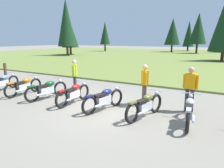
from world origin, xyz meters
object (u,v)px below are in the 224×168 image
object	(u,v)px
motorcycle_navy	(104,99)
motorcycle_silver	(189,111)
motorcycle_orange	(24,86)
motorcycle_british_green	(47,89)
motorcycle_red	(74,93)
motorcycle_olive	(145,105)
rider_checking_bike	(145,83)
rider_near_row_end	(190,87)
motorcycle_sky_blue	(2,82)
trail_marker_post	(6,73)
rider_in_hivis_vest	(75,74)

from	to	relation	value
motorcycle_navy	motorcycle_silver	distance (m)	3.03
motorcycle_orange	motorcycle_silver	size ratio (longest dim) A/B	1.00
motorcycle_british_green	motorcycle_red	xyz separation A→B (m)	(1.48, 0.04, 0.00)
motorcycle_orange	motorcycle_olive	size ratio (longest dim) A/B	1.02
motorcycle_orange	motorcycle_navy	xyz separation A→B (m)	(4.53, -0.03, 0.00)
motorcycle_navy	rider_checking_bike	size ratio (longest dim) A/B	1.23
motorcycle_navy	motorcycle_olive	size ratio (longest dim) A/B	1.00
motorcycle_silver	rider_near_row_end	xyz separation A→B (m)	(-0.20, 1.18, 0.51)
motorcycle_orange	motorcycle_british_green	world-z (taller)	same
motorcycle_sky_blue	motorcycle_olive	bearing A→B (deg)	-0.02
motorcycle_olive	motorcycle_silver	xyz separation A→B (m)	(1.40, 0.15, 0.00)
motorcycle_sky_blue	rider_checking_bike	distance (m)	7.47
motorcycle_british_green	rider_near_row_end	size ratio (longest dim) A/B	1.24
motorcycle_red	trail_marker_post	distance (m)	6.60
motorcycle_olive	trail_marker_post	bearing A→B (deg)	171.74
motorcycle_sky_blue	motorcycle_olive	world-z (taller)	same
rider_in_hivis_vest	trail_marker_post	xyz separation A→B (m)	(-5.41, -0.05, -0.35)
motorcycle_red	motorcycle_olive	size ratio (longest dim) A/B	1.02
rider_in_hivis_vest	rider_near_row_end	world-z (taller)	same
motorcycle_sky_blue	motorcycle_red	world-z (taller)	same
motorcycle_sky_blue	motorcycle_british_green	size ratio (longest dim) A/B	1.01
motorcycle_navy	motorcycle_silver	world-z (taller)	same
motorcycle_orange	motorcycle_red	distance (m)	3.00
motorcycle_olive	rider_near_row_end	size ratio (longest dim) A/B	1.23
motorcycle_silver	rider_in_hivis_vest	bearing A→B (deg)	167.03
motorcycle_british_green	rider_near_row_end	world-z (taller)	rider_near_row_end
motorcycle_sky_blue	motorcycle_british_green	world-z (taller)	same
rider_near_row_end	motorcycle_british_green	bearing A→B (deg)	-167.31
motorcycle_navy	rider_checking_bike	bearing A→B (deg)	48.62
rider_checking_bike	rider_near_row_end	xyz separation A→B (m)	(1.71, 0.09, 0.00)
motorcycle_silver	motorcycle_navy	bearing A→B (deg)	-176.47
motorcycle_orange	motorcycle_navy	distance (m)	4.53
motorcycle_sky_blue	motorcycle_olive	distance (m)	7.85
motorcycle_navy	motorcycle_olive	world-z (taller)	same
rider_checking_bike	motorcycle_sky_blue	bearing A→B (deg)	-170.44
motorcycle_olive	motorcycle_silver	distance (m)	1.41
motorcycle_orange	motorcycle_olive	distance (m)	6.16
rider_checking_bike	trail_marker_post	distance (m)	9.13
trail_marker_post	motorcycle_sky_blue	bearing A→B (deg)	-38.18
motorcycle_navy	rider_near_row_end	bearing A→B (deg)	25.74
rider_near_row_end	rider_checking_bike	bearing A→B (deg)	-176.95
motorcycle_british_green	rider_near_row_end	xyz separation A→B (m)	(5.85, 1.32, 0.51)
rider_in_hivis_vest	motorcycle_red	bearing A→B (deg)	-52.89
motorcycle_silver	rider_checking_bike	distance (m)	2.25
motorcycle_navy	motorcycle_silver	bearing A→B (deg)	3.53
motorcycle_navy	trail_marker_post	world-z (taller)	trail_marker_post
rider_checking_bike	motorcycle_navy	bearing A→B (deg)	-131.38
motorcycle_british_green	trail_marker_post	distance (m)	5.17
trail_marker_post	motorcycle_navy	bearing A→B (deg)	-10.15
rider_checking_bike	rider_in_hivis_vest	bearing A→B (deg)	176.84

